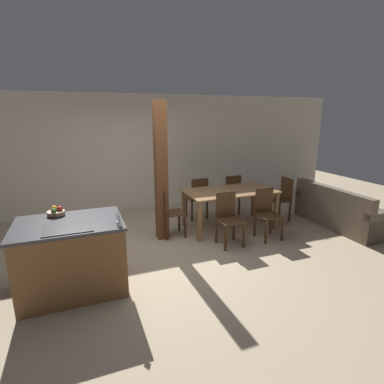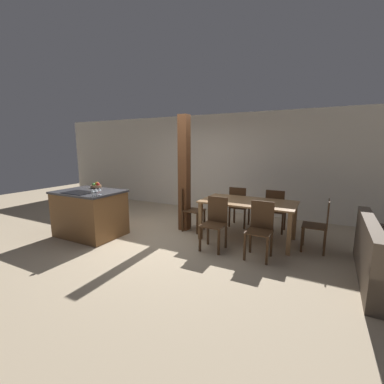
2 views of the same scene
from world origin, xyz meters
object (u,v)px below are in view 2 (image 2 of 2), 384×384
Objects in this scene: dining_chair_far_right at (275,210)px; wine_glass_far at (99,190)px; fruit_bowl at (96,186)px; timber_post at (184,174)px; dining_chair_near_left at (215,222)px; wine_glass_near at (93,191)px; dining_chair_far_left at (239,206)px; kitchen_island at (90,213)px; wine_glass_middle at (96,190)px; dining_chair_head_end at (191,208)px; dining_chair_foot_end at (319,224)px; dining_chair_near_right at (260,229)px; dining_table at (248,206)px.

wine_glass_far is at bearing 38.27° from dining_chair_far_right.
fruit_bowl is 1.93m from timber_post.
wine_glass_near is at bearing -154.51° from dining_chair_near_left.
dining_chair_near_left is 1.41m from dining_chair_far_left.
kitchen_island is 0.88m from wine_glass_middle.
wine_glass_near reaches higher than dining_chair_near_left.
wine_glass_far is (0.00, 0.16, 0.00)m from wine_glass_near.
wine_glass_far is 2.20m from dining_chair_near_left.
dining_chair_near_left is at bearing 4.16° from fruit_bowl.
dining_chair_head_end is 1.00× the size of dining_chair_foot_end.
dining_chair_near_right is 1.00× the size of dining_chair_far_right.
fruit_bowl is at bearing 141.33° from wine_glass_far.
kitchen_island is 3.21m from dining_table.
kitchen_island is at bearing -73.61° from dining_chair_foot_end.
dining_table is 1.28m from dining_chair_head_end.
dining_chair_far_right and dining_chair_head_end have the same top height.
dining_chair_far_right is 1.12m from dining_chair_foot_end.
timber_post is at bearing -179.30° from dining_table.
wine_glass_far reaches higher than fruit_bowl.
wine_glass_middle is (0.58, -0.32, 0.57)m from kitchen_island.
dining_chair_far_left is at bearing 119.66° from dining_chair_near_right.
dining_chair_far_left is at bearing 49.97° from wine_glass_near.
dining_chair_near_right is at bearing 90.00° from dining_chair_far_right.
wine_glass_far is 2.94m from dining_chair_near_right.
dining_chair_near_right and dining_chair_head_end have the same top height.
dining_table is 1.92× the size of dining_chair_near_left.
wine_glass_near reaches higher than fruit_bowl.
dining_chair_near_right is (3.36, 0.54, 0.02)m from kitchen_island.
wine_glass_far is 0.14× the size of dining_chair_head_end.
dining_chair_foot_end is (3.64, 1.65, -0.55)m from wine_glass_near.
timber_post reaches higher than dining_chair_near_right.
dining_chair_far_left is (-0.80, 1.41, 0.00)m from dining_chair_near_right.
kitchen_island is 0.53× the size of timber_post.
dining_chair_near_right is 2.08m from timber_post.
dining_chair_foot_end is (4.22, 1.24, 0.02)m from kitchen_island.
fruit_bowl is 0.94m from wine_glass_far.
fruit_bowl is at bearing -175.84° from dining_chair_near_left.
dining_chair_foot_end is at bearing 39.17° from dining_chair_near_right.
kitchen_island reaches higher than dining_chair_far_right.
wine_glass_middle is 0.14× the size of dining_chair_near_right.
fruit_bowl is at bearing -176.79° from dining_chair_near_right.
dining_chair_far_right is at bearing -180.00° from dining_chair_far_left.
dining_chair_head_end is (1.11, 1.49, -0.55)m from wine_glass_far.
kitchen_island is 2.10m from dining_chair_head_end.
timber_post is (0.97, 1.63, 0.20)m from wine_glass_near.
dining_table is (2.38, 1.57, -0.37)m from wine_glass_middle.
kitchen_island reaches higher than dining_chair_near_left.
dining_chair_far_right is 1.81m from dining_chair_head_end.
timber_post reaches higher than dining_chair_far_left.
dining_chair_far_left is 1.00× the size of dining_chair_foot_end.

